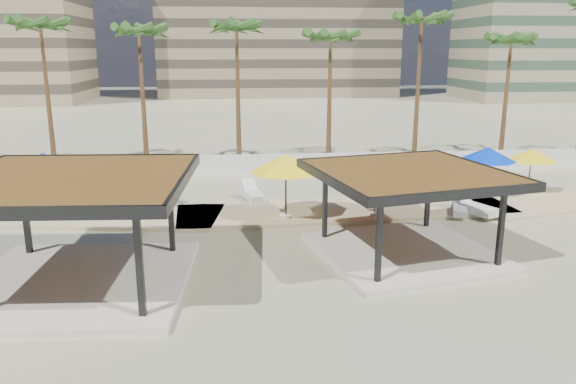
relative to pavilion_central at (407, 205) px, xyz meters
name	(u,v)px	position (x,y,z in m)	size (l,w,h in m)	color
ground	(329,269)	(-3.11, -1.16, -1.97)	(200.00, 200.00, 0.00)	tan
promenade	(344,207)	(-1.11, 6.51, -1.91)	(44.45, 7.97, 0.24)	#C6B284
boundary_wall	(287,163)	(-3.11, 14.84, -1.37)	(56.00, 0.30, 1.20)	silver
building_mid	(277,7)	(0.89, 76.84, 12.30)	(38.00, 16.00, 30.40)	#847259
pavilion_central	(407,205)	(0.00, 0.00, 0.00)	(7.78, 7.78, 3.31)	beige
pavilion_west	(73,221)	(-11.58, -1.81, 0.25)	(7.75, 7.75, 3.73)	beige
umbrella_a	(43,161)	(-15.22, 6.84, 0.58)	(3.22, 3.22, 2.77)	beige
umbrella_b	(286,163)	(-4.13, 4.64, 0.71)	(3.31, 3.31, 2.91)	beige
umbrella_c	(376,167)	(-0.04, 4.64, 0.46)	(3.72, 3.72, 2.63)	beige
umbrella_d	(487,154)	(6.44, 7.46, 0.42)	(3.68, 3.68, 2.57)	beige
umbrella_e	(532,155)	(9.13, 8.04, 0.22)	(3.42, 3.42, 2.34)	beige
umbrella_f	(123,162)	(-11.60, 6.79, 0.50)	(3.92, 3.92, 2.66)	beige
lounger_a	(253,195)	(-5.49, 8.05, -1.59)	(1.17, 2.32, 0.84)	silver
lounger_b	(460,209)	(4.04, 4.68, -1.62)	(1.22, 1.95, 0.70)	silver
lounger_c	(474,208)	(4.70, 4.69, -1.58)	(1.71, 2.43, 0.89)	silver
palm_b	(41,31)	(-18.11, 17.54, 6.70)	(3.00, 3.00, 9.87)	brown
palm_c	(139,36)	(-12.11, 16.94, 6.36)	(3.00, 3.00, 9.51)	brown
palm_d	(237,33)	(-6.11, 17.74, 6.60)	(3.00, 3.00, 9.77)	brown
palm_e	(330,42)	(-0.11, 17.24, 6.05)	(3.00, 3.00, 9.18)	brown
palm_f	(421,26)	(5.89, 17.44, 7.09)	(3.00, 3.00, 10.29)	brown
palm_g	(511,45)	(11.89, 17.04, 5.88)	(3.00, 3.00, 9.00)	brown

